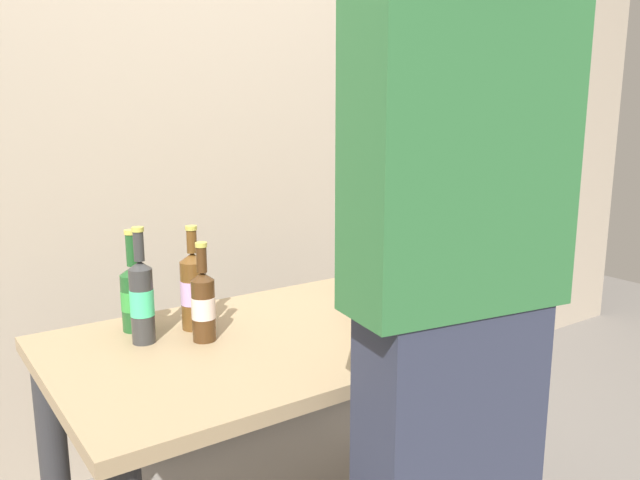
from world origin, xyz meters
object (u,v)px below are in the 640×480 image
(person_figure, at_px, (453,326))
(beer_bottle_green, at_px, (194,289))
(beer_bottle_brown, at_px, (142,299))
(laptop, at_px, (399,284))
(beer_bottle_amber, at_px, (134,295))
(beer_bottle_dark, at_px, (203,304))

(person_figure, bearing_deg, beer_bottle_green, 107.69)
(beer_bottle_green, bearing_deg, person_figure, -72.31)
(beer_bottle_green, xyz_separation_m, beer_bottle_brown, (-0.16, -0.03, 0.01))
(laptop, bearing_deg, beer_bottle_amber, 165.07)
(beer_bottle_amber, height_order, beer_bottle_dark, beer_bottle_amber)
(laptop, relative_size, beer_bottle_dark, 1.37)
(beer_bottle_amber, distance_m, person_figure, 0.93)
(laptop, relative_size, beer_bottle_brown, 1.18)
(person_figure, bearing_deg, beer_bottle_amber, 114.57)
(laptop, xyz_separation_m, person_figure, (-0.42, -0.63, 0.12))
(laptop, xyz_separation_m, beer_bottle_amber, (-0.81, 0.21, 0.05))
(beer_bottle_brown, bearing_deg, person_figure, -61.30)
(beer_bottle_amber, xyz_separation_m, person_figure, (0.39, -0.84, 0.07))
(laptop, distance_m, person_figure, 0.77)
(beer_bottle_dark, bearing_deg, person_figure, -68.24)
(beer_bottle_dark, distance_m, person_figure, 0.71)
(laptop, distance_m, beer_bottle_brown, 0.83)
(beer_bottle_amber, bearing_deg, beer_bottle_dark, -56.61)
(beer_bottle_green, bearing_deg, beer_bottle_amber, 149.82)
(laptop, bearing_deg, beer_bottle_green, 168.77)
(beer_bottle_brown, height_order, beer_bottle_dark, beer_bottle_brown)
(beer_bottle_green, distance_m, person_figure, 0.80)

